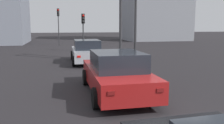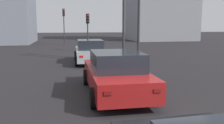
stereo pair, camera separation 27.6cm
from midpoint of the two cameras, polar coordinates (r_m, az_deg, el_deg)
The scene contains 6 objects.
ground_plane at distance 6.49m, azimuth 7.55°, elevation -14.42°, with size 160.00×160.00×0.20m, color black.
car_silver_lead at distance 15.92m, azimuth -4.79°, elevation 2.53°, with size 4.70×2.13×1.52m.
car_red_second at distance 8.55m, azimuth 1.79°, elevation -2.74°, with size 4.81×2.14×1.54m.
traffic_light_near_left at distance 30.23m, azimuth -11.19°, elevation 10.00°, with size 0.32×0.29×4.49m.
traffic_light_near_right at distance 22.58m, azimuth -5.47°, elevation 8.95°, with size 0.33×0.30×3.53m.
building_facade_center at distance 37.00m, azimuth -24.02°, elevation 11.18°, with size 9.96×7.26×9.03m, color gray.
Camera 2 is at (-5.68, 1.80, 2.44)m, focal length 38.23 mm.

